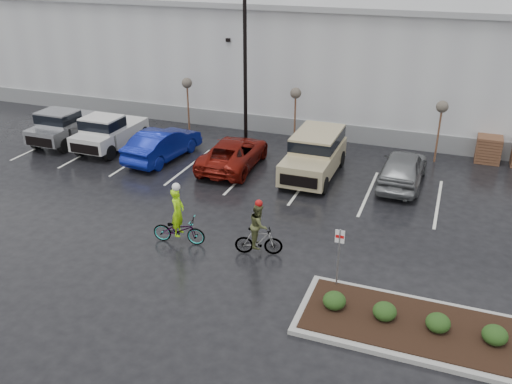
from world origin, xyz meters
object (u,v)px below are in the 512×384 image
at_px(cyclist_olive, 259,234).
at_px(pickup_silver, 70,124).
at_px(sapling_west, 187,86).
at_px(pickup_white, 113,130).
at_px(lamppost, 245,40).
at_px(sapling_east, 442,110).
at_px(car_blue, 163,144).
at_px(car_red, 233,153).
at_px(pallet_stack_a, 488,149).
at_px(car_grey, 403,168).
at_px(fire_lane_sign, 339,252).
at_px(sapling_mid, 296,96).
at_px(suv_tan, 314,156).
at_px(cyclist_hivis, 179,225).

bearing_deg(cyclist_olive, pickup_silver, 45.45).
distance_m(sapling_west, pickup_silver, 6.90).
xyz_separation_m(sapling_west, pickup_white, (-2.62, -3.83, -1.75)).
relative_size(lamppost, pickup_silver, 1.77).
bearing_deg(sapling_east, pickup_silver, -169.09).
bearing_deg(car_blue, sapling_west, -73.55).
xyz_separation_m(pickup_white, car_red, (7.25, -0.42, -0.26)).
relative_size(lamppost, sapling_west, 2.88).
distance_m(pallet_stack_a, car_red, 12.98).
height_order(lamppost, car_grey, lamppost).
bearing_deg(cyclist_olive, car_blue, 32.29).
bearing_deg(cyclist_olive, fire_lane_sign, -126.34).
bearing_deg(sapling_mid, suv_tan, -61.69).
height_order(pallet_stack_a, car_blue, car_blue).
bearing_deg(car_red, pallet_stack_a, -158.30).
bearing_deg(car_grey, fire_lane_sign, 85.63).
relative_size(car_red, cyclist_olive, 2.41).
height_order(pallet_stack_a, pickup_silver, pickup_silver).
relative_size(lamppost, sapling_east, 2.88).
distance_m(sapling_mid, car_blue, 7.51).
relative_size(sapling_east, fire_lane_sign, 1.45).
bearing_deg(pickup_white, suv_tan, -0.81).
bearing_deg(lamppost, cyclist_olive, -66.20).
xyz_separation_m(car_red, car_grey, (8.12, 0.76, 0.09)).
height_order(sapling_east, fire_lane_sign, sapling_east).
relative_size(sapling_west, sapling_mid, 1.00).
height_order(sapling_west, sapling_mid, same).
relative_size(fire_lane_sign, car_blue, 0.45).
xyz_separation_m(pickup_silver, cyclist_hivis, (11.14, -8.14, -0.23)).
relative_size(pickup_white, cyclist_olive, 2.41).
relative_size(pallet_stack_a, pickup_white, 0.26).
height_order(sapling_east, suv_tan, sapling_east).
distance_m(pallet_stack_a, suv_tan, 9.31).
bearing_deg(sapling_east, suv_tan, -143.32).
distance_m(pickup_white, cyclist_olive, 13.73).
xyz_separation_m(car_red, suv_tan, (4.02, 0.26, 0.31)).
bearing_deg(sapling_east, lamppost, -174.29).
height_order(sapling_west, pallet_stack_a, sapling_west).
relative_size(sapling_west, cyclist_olive, 1.48).
bearing_deg(cyclist_hivis, sapling_mid, -12.05).
height_order(pallet_stack_a, car_grey, car_grey).
bearing_deg(car_grey, cyclist_hivis, 51.19).
distance_m(pickup_silver, car_red, 10.16).
bearing_deg(suv_tan, car_red, -176.27).
bearing_deg(lamppost, pickup_white, -156.85).
bearing_deg(sapling_west, sapling_east, 0.00).
height_order(car_red, cyclist_hivis, cyclist_hivis).
xyz_separation_m(lamppost, car_blue, (-3.21, -3.48, -4.88)).
bearing_deg(car_blue, car_red, -170.11).
height_order(pickup_silver, pickup_white, same).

